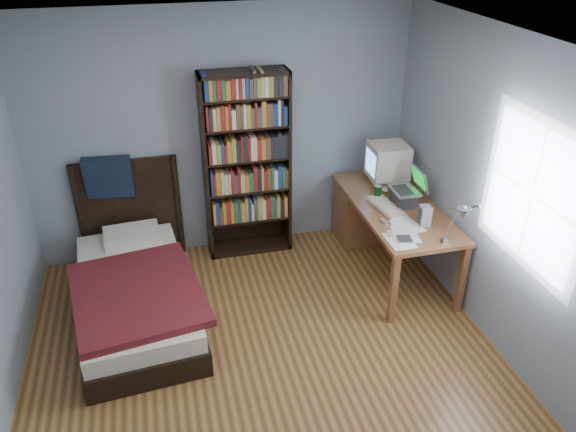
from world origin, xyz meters
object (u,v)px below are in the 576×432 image
object	(u,v)px
crt_monitor	(387,162)
keyboard	(386,207)
bookshelf	(247,166)
soda_can	(378,192)
speaker	(425,216)
desk_lamp	(461,216)
bed	(135,286)
laptop	(406,194)
desk	(375,211)

from	to	relation	value
crt_monitor	keyboard	size ratio (longest dim) A/B	0.94
bookshelf	crt_monitor	bearing A→B (deg)	-10.92
bookshelf	soda_can	bearing A→B (deg)	-25.26
speaker	crt_monitor	bearing A→B (deg)	93.03
desk_lamp	bed	world-z (taller)	desk_lamp
speaker	laptop	bearing A→B (deg)	92.30
crt_monitor	keyboard	world-z (taller)	crt_monitor
keyboard	soda_can	xyz separation A→B (m)	(-0.00, 0.22, 0.05)
speaker	soda_can	size ratio (longest dim) A/B	1.42
desk	speaker	xyz separation A→B (m)	(0.09, -0.88, 0.41)
laptop	bed	size ratio (longest dim) A/B	0.18
crt_monitor	soda_can	world-z (taller)	crt_monitor
crt_monitor	speaker	distance (m)	0.90
desk_lamp	soda_can	distance (m)	1.31
bookshelf	bed	bearing A→B (deg)	-146.13
desk	crt_monitor	bearing A→B (deg)	3.65
desk	bookshelf	bearing A→B (deg)	168.14
desk	speaker	world-z (taller)	speaker
laptop	soda_can	distance (m)	0.28
laptop	keyboard	distance (m)	0.23
crt_monitor	speaker	bearing A→B (deg)	-89.94
laptop	keyboard	size ratio (longest dim) A/B	0.79
crt_monitor	desk_lamp	distance (m)	1.55
laptop	bed	xyz separation A→B (m)	(-2.59, -0.06, -0.58)
desk	laptop	xyz separation A→B (m)	(0.09, -0.47, 0.42)
laptop	desk_lamp	size ratio (longest dim) A/B	0.65
crt_monitor	laptop	size ratio (longest dim) A/B	1.18
desk_lamp	bed	distance (m)	2.86
laptop	desk	bearing A→B (deg)	101.18
laptop	keyboard	world-z (taller)	laptop
desk	soda_can	world-z (taller)	soda_can
desk	bed	distance (m)	2.56
bed	laptop	bearing A→B (deg)	1.30
desk	bed	bearing A→B (deg)	-168.15
desk	laptop	world-z (taller)	laptop
soda_can	bookshelf	bearing A→B (deg)	154.74
desk	bed	world-z (taller)	bed
keyboard	bookshelf	world-z (taller)	bookshelf
keyboard	bed	world-z (taller)	bed
crt_monitor	bed	distance (m)	2.73
crt_monitor	desk_lamp	xyz separation A→B (m)	(-0.07, -1.54, 0.21)
crt_monitor	desk	bearing A→B (deg)	-176.35
bookshelf	bed	distance (m)	1.60
crt_monitor	soda_can	xyz separation A→B (m)	(-0.21, -0.29, -0.18)
crt_monitor	bed	xyz separation A→B (m)	(-2.58, -0.53, -0.72)
desk	crt_monitor	world-z (taller)	crt_monitor
laptop	keyboard	bearing A→B (deg)	-168.93
laptop	desk_lamp	bearing A→B (deg)	-94.03
crt_monitor	desk_lamp	world-z (taller)	desk_lamp
desk	desk_lamp	distance (m)	1.71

